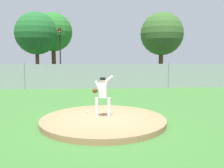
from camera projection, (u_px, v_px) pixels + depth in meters
ground_plane at (100, 97)px, 15.20m from camera, size 80.00×80.00×0.00m
asphalt_strip at (97, 82)px, 23.62m from camera, size 44.00×7.00×0.01m
pitchers_mound at (103, 120)px, 9.24m from camera, size 4.79×4.79×0.20m
pitcher_youth at (102, 93)px, 9.26m from camera, size 0.81×0.32×1.64m
baseball at (87, 112)px, 10.11m from camera, size 0.07×0.07×0.07m
chainlink_fence at (98, 76)px, 19.05m from camera, size 28.57×0.07×2.06m
parked_car_charcoal at (203, 74)px, 24.09m from camera, size 2.01×4.44×1.60m
parked_car_champagne at (91, 74)px, 23.78m from camera, size 1.78×4.64×1.65m
parked_car_navy at (121, 74)px, 24.03m from camera, size 2.02×4.35×1.73m
parked_car_red at (7, 75)px, 23.29m from camera, size 2.21×4.33×1.60m
parked_car_silver at (159, 74)px, 23.79m from camera, size 1.97×4.60×1.71m
traffic_light_near at (60, 45)px, 26.86m from camera, size 0.28×0.46×5.70m
tree_slender_far at (36, 33)px, 29.62m from camera, size 5.21×5.21×7.99m
tree_bushy_near at (53, 32)px, 31.65m from camera, size 5.07×5.07×8.29m
tree_broad_right at (162, 34)px, 30.25m from camera, size 5.39×5.39×8.09m
tree_leaning_west at (161, 37)px, 33.54m from camera, size 5.01×5.01×7.74m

